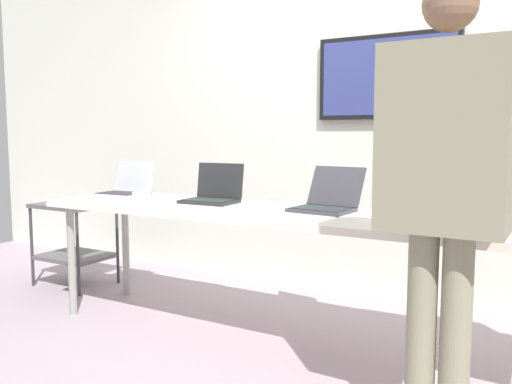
{
  "coord_description": "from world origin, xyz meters",
  "views": [
    {
      "loc": [
        1.33,
        -2.61,
        1.19
      ],
      "look_at": [
        -0.17,
        -0.04,
        0.87
      ],
      "focal_mm": 37.39,
      "sensor_mm": 36.0,
      "label": 1
    }
  ],
  "objects_px": {
    "laptop_station_1": "(213,193)",
    "coffee_mug": "(139,199)",
    "workbench": "(286,220)",
    "laptop_station_3": "(466,210)",
    "laptop_station_0": "(126,187)",
    "person": "(445,172)",
    "storage_cart": "(74,231)",
    "laptop_station_2": "(327,201)"
  },
  "relations": [
    {
      "from": "laptop_station_1",
      "to": "laptop_station_3",
      "type": "xyz_separation_m",
      "value": [
        1.49,
        0.01,
        0.0
      ]
    },
    {
      "from": "laptop_station_0",
      "to": "laptop_station_1",
      "type": "relative_size",
      "value": 0.97
    },
    {
      "from": "workbench",
      "to": "laptop_station_1",
      "type": "bearing_deg",
      "value": 168.99
    },
    {
      "from": "laptop_station_0",
      "to": "laptop_station_2",
      "type": "bearing_deg",
      "value": 0.16
    },
    {
      "from": "laptop_station_2",
      "to": "coffee_mug",
      "type": "bearing_deg",
      "value": -159.91
    },
    {
      "from": "workbench",
      "to": "laptop_station_2",
      "type": "distance_m",
      "value": 0.25
    },
    {
      "from": "laptop_station_0",
      "to": "storage_cart",
      "type": "distance_m",
      "value": 0.8
    },
    {
      "from": "laptop_station_2",
      "to": "laptop_station_0",
      "type": "bearing_deg",
      "value": -179.84
    },
    {
      "from": "workbench",
      "to": "coffee_mug",
      "type": "height_order",
      "value": "coffee_mug"
    },
    {
      "from": "laptop_station_0",
      "to": "laptop_station_2",
      "type": "relative_size",
      "value": 0.87
    },
    {
      "from": "laptop_station_1",
      "to": "coffee_mug",
      "type": "relative_size",
      "value": 4.03
    },
    {
      "from": "laptop_station_0",
      "to": "laptop_station_1",
      "type": "distance_m",
      "value": 0.75
    },
    {
      "from": "laptop_station_0",
      "to": "laptop_station_1",
      "type": "height_order",
      "value": "laptop_station_1"
    },
    {
      "from": "laptop_station_3",
      "to": "storage_cart",
      "type": "xyz_separation_m",
      "value": [
        -2.92,
        0.13,
        -0.39
      ]
    },
    {
      "from": "laptop_station_2",
      "to": "person",
      "type": "distance_m",
      "value": 1.1
    },
    {
      "from": "person",
      "to": "storage_cart",
      "type": "relative_size",
      "value": 2.66
    },
    {
      "from": "workbench",
      "to": "coffee_mug",
      "type": "bearing_deg",
      "value": -163.62
    },
    {
      "from": "workbench",
      "to": "laptop_station_3",
      "type": "xyz_separation_m",
      "value": [
        0.92,
        0.12,
        0.11
      ]
    },
    {
      "from": "laptop_station_2",
      "to": "workbench",
      "type": "bearing_deg",
      "value": -145.41
    },
    {
      "from": "workbench",
      "to": "laptop_station_1",
      "type": "height_order",
      "value": "laptop_station_1"
    },
    {
      "from": "storage_cart",
      "to": "laptop_station_2",
      "type": "bearing_deg",
      "value": -3.13
    },
    {
      "from": "laptop_station_2",
      "to": "laptop_station_3",
      "type": "xyz_separation_m",
      "value": [
        0.73,
        -0.01,
        0.0
      ]
    },
    {
      "from": "laptop_station_0",
      "to": "person",
      "type": "bearing_deg",
      "value": -18.23
    },
    {
      "from": "laptop_station_2",
      "to": "laptop_station_1",
      "type": "bearing_deg",
      "value": -178.51
    },
    {
      "from": "person",
      "to": "workbench",
      "type": "bearing_deg",
      "value": 146.87
    },
    {
      "from": "person",
      "to": "coffee_mug",
      "type": "relative_size",
      "value": 20.54
    },
    {
      "from": "laptop_station_2",
      "to": "storage_cart",
      "type": "height_order",
      "value": "laptop_station_2"
    },
    {
      "from": "laptop_station_1",
      "to": "storage_cart",
      "type": "height_order",
      "value": "laptop_station_1"
    },
    {
      "from": "laptop_station_1",
      "to": "workbench",
      "type": "bearing_deg",
      "value": -11.01
    },
    {
      "from": "laptop_station_1",
      "to": "storage_cart",
      "type": "bearing_deg",
      "value": 174.45
    },
    {
      "from": "person",
      "to": "storage_cart",
      "type": "height_order",
      "value": "person"
    },
    {
      "from": "laptop_station_3",
      "to": "person",
      "type": "distance_m",
      "value": 0.78
    },
    {
      "from": "workbench",
      "to": "laptop_station_0",
      "type": "bearing_deg",
      "value": 174.55
    },
    {
      "from": "laptop_station_2",
      "to": "coffee_mug",
      "type": "distance_m",
      "value": 1.11
    },
    {
      "from": "coffee_mug",
      "to": "laptop_station_0",
      "type": "bearing_deg",
      "value": 141.12
    },
    {
      "from": "laptop_station_3",
      "to": "coffee_mug",
      "type": "relative_size",
      "value": 4.27
    },
    {
      "from": "laptop_station_1",
      "to": "coffee_mug",
      "type": "height_order",
      "value": "laptop_station_1"
    },
    {
      "from": "laptop_station_2",
      "to": "laptop_station_3",
      "type": "distance_m",
      "value": 0.73
    },
    {
      "from": "laptop_station_0",
      "to": "coffee_mug",
      "type": "xyz_separation_m",
      "value": [
        0.47,
        -0.38,
        -0.01
      ]
    },
    {
      "from": "laptop_station_1",
      "to": "laptop_station_2",
      "type": "bearing_deg",
      "value": 1.49
    },
    {
      "from": "workbench",
      "to": "person",
      "type": "distance_m",
      "value": 1.19
    },
    {
      "from": "laptop_station_1",
      "to": "person",
      "type": "bearing_deg",
      "value": -25.71
    }
  ]
}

